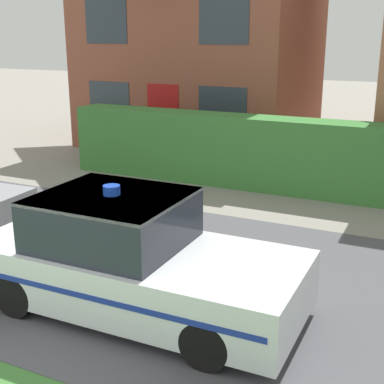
# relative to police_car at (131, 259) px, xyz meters

# --- Properties ---
(road_strip) EXTENTS (28.00, 5.62, 0.01)m
(road_strip) POSITION_rel_police_car_xyz_m (-0.53, 1.14, -0.69)
(road_strip) COLOR #4C4C51
(road_strip) RESTS_ON ground
(garden_hedge) EXTENTS (10.62, 0.87, 1.65)m
(garden_hedge) POSITION_rel_police_car_xyz_m (0.09, 6.20, 0.13)
(garden_hedge) COLOR #3D7F38
(garden_hedge) RESTS_ON ground
(police_car) EXTENTS (4.25, 1.85, 1.63)m
(police_car) POSITION_rel_police_car_xyz_m (0.00, 0.00, 0.00)
(police_car) COLOR black
(police_car) RESTS_ON road_strip
(house_left) EXTENTS (6.98, 5.68, 7.07)m
(house_left) POSITION_rel_police_car_xyz_m (-3.96, 10.77, 2.91)
(house_left) COLOR #93513D
(house_left) RESTS_ON ground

